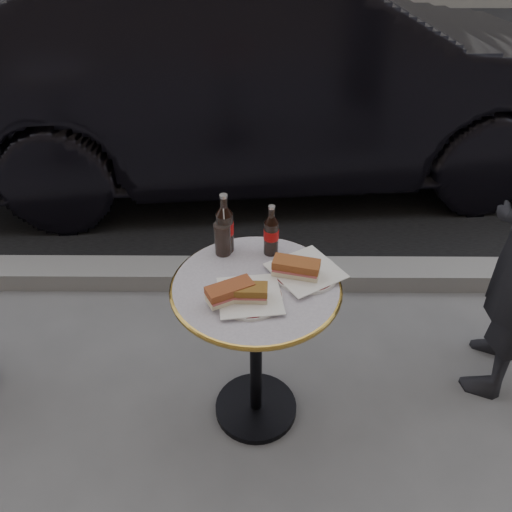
{
  "coord_description": "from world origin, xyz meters",
  "views": [
    {
      "loc": [
        0.01,
        -1.38,
        1.89
      ],
      "look_at": [
        0.0,
        0.05,
        0.82
      ],
      "focal_mm": 35.0,
      "sensor_mm": 36.0,
      "label": 1
    }
  ],
  "objects_px": {
    "cola_bottle_left": "(225,223)",
    "parked_car": "(272,73)",
    "plate_right": "(306,272)",
    "plate_left": "(250,297)",
    "cola_glass": "(223,239)",
    "cola_bottle_right": "(271,230)",
    "bistro_table": "(256,353)"
  },
  "relations": [
    {
      "from": "plate_left",
      "to": "plate_right",
      "type": "bearing_deg",
      "value": 34.4
    },
    {
      "from": "cola_glass",
      "to": "plate_left",
      "type": "bearing_deg",
      "value": -68.22
    },
    {
      "from": "cola_bottle_right",
      "to": "cola_bottle_left",
      "type": "bearing_deg",
      "value": 173.73
    },
    {
      "from": "parked_car",
      "to": "plate_left",
      "type": "bearing_deg",
      "value": 171.81
    },
    {
      "from": "plate_left",
      "to": "cola_bottle_left",
      "type": "bearing_deg",
      "value": 108.83
    },
    {
      "from": "cola_glass",
      "to": "cola_bottle_left",
      "type": "bearing_deg",
      "value": 68.87
    },
    {
      "from": "plate_right",
      "to": "cola_bottle_left",
      "type": "relative_size",
      "value": 0.98
    },
    {
      "from": "plate_right",
      "to": "parked_car",
      "type": "xyz_separation_m",
      "value": [
        -0.08,
        2.25,
        0.05
      ]
    },
    {
      "from": "cola_bottle_right",
      "to": "parked_car",
      "type": "distance_m",
      "value": 2.12
    },
    {
      "from": "cola_bottle_left",
      "to": "cola_bottle_right",
      "type": "relative_size",
      "value": 1.17
    },
    {
      "from": "plate_right",
      "to": "cola_bottle_left",
      "type": "bearing_deg",
      "value": 153.62
    },
    {
      "from": "cola_bottle_right",
      "to": "parked_car",
      "type": "relative_size",
      "value": 0.04
    },
    {
      "from": "bistro_table",
      "to": "cola_glass",
      "type": "xyz_separation_m",
      "value": [
        -0.13,
        0.19,
        0.43
      ]
    },
    {
      "from": "cola_bottle_left",
      "to": "cola_glass",
      "type": "relative_size",
      "value": 1.84
    },
    {
      "from": "plate_left",
      "to": "cola_glass",
      "type": "relative_size",
      "value": 1.69
    },
    {
      "from": "plate_left",
      "to": "cola_glass",
      "type": "bearing_deg",
      "value": 111.78
    },
    {
      "from": "cola_bottle_left",
      "to": "cola_bottle_right",
      "type": "xyz_separation_m",
      "value": [
        0.18,
        -0.02,
        -0.02
      ]
    },
    {
      "from": "plate_right",
      "to": "parked_car",
      "type": "relative_size",
      "value": 0.05
    },
    {
      "from": "cola_bottle_left",
      "to": "cola_glass",
      "type": "height_order",
      "value": "cola_bottle_left"
    },
    {
      "from": "cola_bottle_right",
      "to": "plate_right",
      "type": "bearing_deg",
      "value": -46.1
    },
    {
      "from": "bistro_table",
      "to": "cola_bottle_left",
      "type": "xyz_separation_m",
      "value": [
        -0.12,
        0.21,
        0.49
      ]
    },
    {
      "from": "bistro_table",
      "to": "cola_glass",
      "type": "height_order",
      "value": "cola_glass"
    },
    {
      "from": "cola_bottle_right",
      "to": "cola_glass",
      "type": "relative_size",
      "value": 1.57
    },
    {
      "from": "cola_glass",
      "to": "parked_car",
      "type": "xyz_separation_m",
      "value": [
        0.23,
        2.12,
        -0.01
      ]
    },
    {
      "from": "cola_glass",
      "to": "parked_car",
      "type": "height_order",
      "value": "parked_car"
    },
    {
      "from": "plate_right",
      "to": "cola_bottle_left",
      "type": "height_order",
      "value": "cola_bottle_left"
    },
    {
      "from": "cola_glass",
      "to": "parked_car",
      "type": "bearing_deg",
      "value": 83.83
    },
    {
      "from": "cola_bottle_left",
      "to": "cola_bottle_right",
      "type": "height_order",
      "value": "cola_bottle_left"
    },
    {
      "from": "plate_right",
      "to": "cola_bottle_right",
      "type": "bearing_deg",
      "value": 133.9
    },
    {
      "from": "bistro_table",
      "to": "cola_bottle_left",
      "type": "distance_m",
      "value": 0.55
    },
    {
      "from": "cola_bottle_left",
      "to": "parked_car",
      "type": "bearing_deg",
      "value": 83.99
    },
    {
      "from": "plate_left",
      "to": "plate_right",
      "type": "distance_m",
      "value": 0.25
    }
  ]
}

